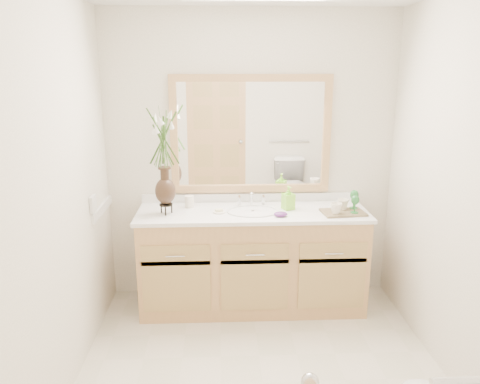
{
  "coord_description": "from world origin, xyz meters",
  "views": [
    {
      "loc": [
        -0.26,
        -2.55,
        1.95
      ],
      "look_at": [
        -0.12,
        0.65,
        1.09
      ],
      "focal_mm": 35.0,
      "sensor_mm": 36.0,
      "label": 1
    }
  ],
  "objects_px": {
    "flower_vase": "(164,148)",
    "tray": "(343,212)",
    "soap_bottle": "(288,199)",
    "tumbler": "(189,202)"
  },
  "relations": [
    {
      "from": "flower_vase",
      "to": "tray",
      "type": "height_order",
      "value": "flower_vase"
    },
    {
      "from": "flower_vase",
      "to": "soap_bottle",
      "type": "relative_size",
      "value": 4.48
    },
    {
      "from": "tumbler",
      "to": "soap_bottle",
      "type": "xyz_separation_m",
      "value": [
        0.8,
        -0.09,
        0.04
      ]
    },
    {
      "from": "flower_vase",
      "to": "tumbler",
      "type": "relative_size",
      "value": 8.11
    },
    {
      "from": "tray",
      "to": "tumbler",
      "type": "bearing_deg",
      "value": 163.84
    },
    {
      "from": "tray",
      "to": "flower_vase",
      "type": "bearing_deg",
      "value": 172.07
    },
    {
      "from": "flower_vase",
      "to": "tray",
      "type": "distance_m",
      "value": 1.48
    },
    {
      "from": "soap_bottle",
      "to": "tray",
      "type": "height_order",
      "value": "soap_bottle"
    },
    {
      "from": "soap_bottle",
      "to": "tray",
      "type": "distance_m",
      "value": 0.45
    },
    {
      "from": "flower_vase",
      "to": "tray",
      "type": "relative_size",
      "value": 2.35
    }
  ]
}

